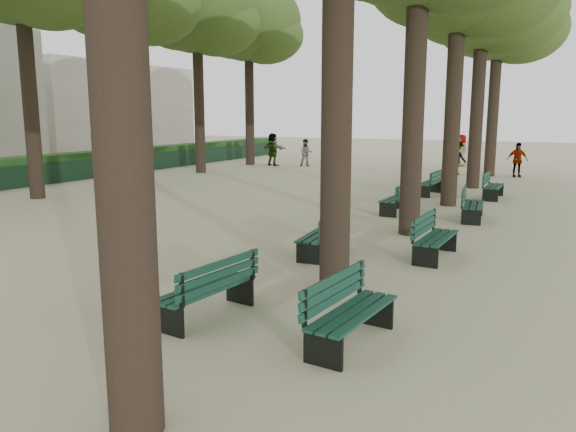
% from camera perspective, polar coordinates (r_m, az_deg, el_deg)
% --- Properties ---
extents(ground, '(120.00, 120.00, 0.00)m').
position_cam_1_polar(ground, '(8.20, -13.57, -11.34)').
color(ground, tan).
rests_on(ground, ground).
extents(tree_central_5, '(6.00, 6.00, 9.95)m').
position_cam_1_polar(tree_central_5, '(29.34, 20.68, 18.86)').
color(tree_central_5, '#33261C').
rests_on(tree_central_5, ground).
extents(tree_far_4, '(6.00, 6.00, 10.45)m').
position_cam_1_polar(tree_far_4, '(29.67, -9.29, 20.23)').
color(tree_far_4, '#33261C').
rests_on(tree_far_4, ground).
extents(tree_far_5, '(6.00, 6.00, 10.45)m').
position_cam_1_polar(tree_far_5, '(33.81, -4.03, 19.10)').
color(tree_far_5, '#33261C').
rests_on(tree_far_5, ground).
extents(bench_left_0, '(0.77, 1.85, 0.92)m').
position_cam_1_polar(bench_left_0, '(8.48, -8.24, -8.46)').
color(bench_left_0, black).
rests_on(bench_left_0, ground).
extents(bench_left_1, '(0.72, 1.84, 0.92)m').
position_cam_1_polar(bench_left_1, '(12.05, 3.35, -2.70)').
color(bench_left_1, black).
rests_on(bench_left_1, ground).
extents(bench_left_2, '(0.64, 1.82, 0.92)m').
position_cam_1_polar(bench_left_2, '(17.42, 10.94, 1.18)').
color(bench_left_2, black).
rests_on(bench_left_2, ground).
extents(bench_left_3, '(0.65, 1.82, 0.92)m').
position_cam_1_polar(bench_left_3, '(21.58, 14.11, 2.80)').
color(bench_left_3, black).
rests_on(bench_left_3, ground).
extents(bench_right_0, '(0.74, 1.85, 0.92)m').
position_cam_1_polar(bench_right_0, '(7.52, 6.52, -10.94)').
color(bench_right_0, black).
rests_on(bench_right_0, ground).
extents(bench_right_1, '(0.64, 1.82, 0.92)m').
position_cam_1_polar(bench_right_1, '(12.14, 14.77, -2.94)').
color(bench_right_1, black).
rests_on(bench_right_1, ground).
extents(bench_right_2, '(0.77, 1.85, 0.92)m').
position_cam_1_polar(bench_right_2, '(16.81, 18.25, 0.52)').
color(bench_right_2, black).
rests_on(bench_right_2, ground).
extents(bench_right_3, '(0.58, 1.80, 0.92)m').
position_cam_1_polar(bench_right_3, '(21.34, 20.14, 2.40)').
color(bench_right_3, black).
rests_on(bench_right_3, ground).
extents(man_with_map, '(0.64, 0.78, 1.91)m').
position_cam_1_polar(man_with_map, '(8.36, -16.31, -4.17)').
color(man_with_map, black).
rests_on(man_with_map, ground).
extents(pedestrian_a, '(0.82, 0.60, 1.56)m').
position_cam_1_polar(pedestrian_a, '(32.44, 1.85, 6.44)').
color(pedestrian_a, '#262628').
rests_on(pedestrian_a, ground).
extents(pedestrian_c, '(1.02, 0.67, 1.65)m').
position_cam_1_polar(pedestrian_c, '(28.98, 22.26, 5.30)').
color(pedestrian_c, '#262628').
rests_on(pedestrian_c, ground).
extents(pedestrian_e, '(1.79, 0.85, 1.89)m').
position_cam_1_polar(pedestrian_e, '(32.89, -1.56, 6.78)').
color(pedestrian_e, '#262628').
rests_on(pedestrian_e, ground).
extents(pedestrian_b, '(1.10, 0.78, 1.65)m').
position_cam_1_polar(pedestrian_b, '(29.31, 16.82, 5.68)').
color(pedestrian_b, '#262628').
rests_on(pedestrian_b, ground).
extents(pedestrian_d, '(0.90, 0.87, 1.82)m').
position_cam_1_polar(pedestrian_d, '(33.88, 17.21, 6.37)').
color(pedestrian_d, '#262628').
rests_on(pedestrian_d, ground).
extents(fence, '(0.08, 42.00, 0.90)m').
position_cam_1_polar(fence, '(26.23, -23.24, 3.96)').
color(fence, black).
rests_on(fence, ground).
extents(hedge, '(1.20, 42.00, 1.20)m').
position_cam_1_polar(hedge, '(26.75, -24.24, 4.32)').
color(hedge, '#163B14').
rests_on(hedge, ground).
extents(building_far, '(12.00, 16.00, 7.00)m').
position_cam_1_polar(building_far, '(52.19, -20.33, 10.28)').
color(building_far, '#B7B2A3').
rests_on(building_far, ground).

